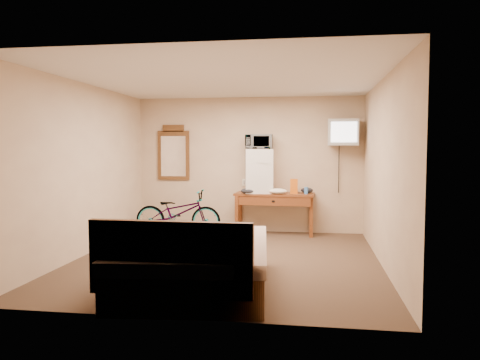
{
  "coord_description": "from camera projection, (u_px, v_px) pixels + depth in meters",
  "views": [
    {
      "loc": [
        1.15,
        -6.36,
        1.57
      ],
      "look_at": [
        0.06,
        0.86,
        1.06
      ],
      "focal_mm": 35.0,
      "sensor_mm": 36.0,
      "label": 1
    }
  ],
  "objects": [
    {
      "name": "room",
      "position": [
        227.0,
        171.0,
        6.47
      ],
      "size": [
        4.6,
        4.64,
        2.5
      ],
      "color": "#4B3825",
      "rests_on": "ground"
    },
    {
      "name": "bed",
      "position": [
        194.0,
        263.0,
        5.2
      ],
      "size": [
        1.79,
        2.26,
        0.9
      ],
      "color": "brown",
      "rests_on": "floor"
    },
    {
      "name": "microwave",
      "position": [
        259.0,
        142.0,
        8.42
      ],
      "size": [
        0.49,
        0.35,
        0.27
      ],
      "primitive_type": "imported",
      "rotation": [
        0.0,
        0.0,
        0.04
      ],
      "color": "silver",
      "rests_on": "mini_fridge"
    },
    {
      "name": "crt_television",
      "position": [
        343.0,
        132.0,
        8.17
      ],
      "size": [
        0.54,
        0.61,
        0.46
      ],
      "color": "black",
      "rests_on": "room"
    },
    {
      "name": "desk",
      "position": [
        274.0,
        200.0,
        8.41
      ],
      "size": [
        1.45,
        0.63,
        0.75
      ],
      "color": "brown",
      "rests_on": "floor"
    },
    {
      "name": "wall_mirror",
      "position": [
        174.0,
        153.0,
        8.91
      ],
      "size": [
        0.61,
        0.04,
        1.04
      ],
      "color": "brown",
      "rests_on": "room"
    },
    {
      "name": "blue_cup",
      "position": [
        306.0,
        190.0,
        8.27
      ],
      "size": [
        0.07,
        0.07,
        0.12
      ],
      "primitive_type": "cylinder",
      "color": "#3C78CC",
      "rests_on": "desk"
    },
    {
      "name": "cloth_dark_a",
      "position": [
        248.0,
        191.0,
        8.31
      ],
      "size": [
        0.26,
        0.19,
        0.1
      ],
      "primitive_type": "ellipsoid",
      "color": "black",
      "rests_on": "desk"
    },
    {
      "name": "bicycle",
      "position": [
        178.0,
        212.0,
        8.4
      ],
      "size": [
        1.56,
        0.6,
        0.81
      ],
      "primitive_type": "imported",
      "rotation": [
        0.0,
        0.0,
        1.61
      ],
      "color": "black",
      "rests_on": "floor"
    },
    {
      "name": "cloth_cream",
      "position": [
        278.0,
        191.0,
        8.26
      ],
      "size": [
        0.32,
        0.25,
        0.1
      ],
      "primitive_type": "ellipsoid",
      "color": "white",
      "rests_on": "desk"
    },
    {
      "name": "mini_fridge",
      "position": [
        259.0,
        171.0,
        8.45
      ],
      "size": [
        0.55,
        0.53,
        0.79
      ],
      "color": "silver",
      "rests_on": "desk"
    },
    {
      "name": "cloth_dark_b",
      "position": [
        307.0,
        190.0,
        8.44
      ],
      "size": [
        0.22,
        0.18,
        0.1
      ],
      "primitive_type": "ellipsoid",
      "color": "black",
      "rests_on": "desk"
    },
    {
      "name": "snack_bag",
      "position": [
        294.0,
        186.0,
        8.33
      ],
      "size": [
        0.14,
        0.08,
        0.26
      ],
      "primitive_type": "cube",
      "rotation": [
        0.0,
        0.0,
        0.05
      ],
      "color": "#D36212",
      "rests_on": "desk"
    }
  ]
}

